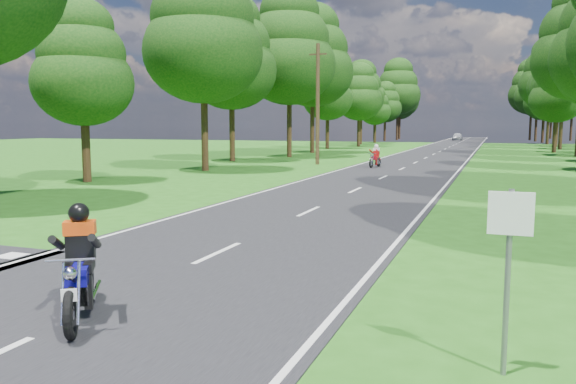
% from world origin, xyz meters
% --- Properties ---
extents(ground, '(160.00, 160.00, 0.00)m').
position_xyz_m(ground, '(0.00, 0.00, 0.00)').
color(ground, '#215613').
rests_on(ground, ground).
extents(main_road, '(7.00, 140.00, 0.02)m').
position_xyz_m(main_road, '(0.00, 50.00, 0.01)').
color(main_road, black).
rests_on(main_road, ground).
extents(road_markings, '(7.40, 140.00, 0.01)m').
position_xyz_m(road_markings, '(-0.14, 48.13, 0.02)').
color(road_markings, silver).
rests_on(road_markings, main_road).
extents(treeline, '(40.00, 115.35, 14.78)m').
position_xyz_m(treeline, '(1.43, 60.06, 8.25)').
color(treeline, black).
rests_on(treeline, ground).
extents(telegraph_pole, '(1.20, 0.26, 8.00)m').
position_xyz_m(telegraph_pole, '(-6.00, 28.00, 4.07)').
color(telegraph_pole, '#382616').
rests_on(telegraph_pole, ground).
extents(road_sign, '(0.45, 0.07, 2.00)m').
position_xyz_m(road_sign, '(5.50, -2.01, 1.34)').
color(road_sign, slate).
rests_on(road_sign, ground).
extents(rider_near_blue, '(1.55, 1.93, 1.57)m').
position_xyz_m(rider_near_blue, '(0.07, -2.18, 0.81)').
color(rider_near_blue, '#110D93').
rests_on(rider_near_blue, main_road).
extents(rider_far_red, '(0.79, 1.79, 1.44)m').
position_xyz_m(rider_far_red, '(-1.77, 26.58, 0.74)').
color(rider_far_red, '#B30D23').
rests_on(rider_far_red, main_road).
extents(distant_car, '(1.73, 3.92, 1.31)m').
position_xyz_m(distant_car, '(-1.15, 94.04, 0.68)').
color(distant_car, silver).
rests_on(distant_car, main_road).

